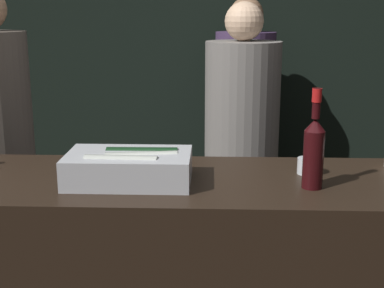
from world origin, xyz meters
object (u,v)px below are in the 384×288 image
object	(u,v)px
person_in_hoodie	(241,139)
ice_bin_with_bottles	(130,166)
person_grey_polo	(244,118)
candle_votive	(308,166)
red_wine_bottle_tall	(314,149)

from	to	relation	value
person_in_hoodie	ice_bin_with_bottles	bearing A→B (deg)	14.15
ice_bin_with_bottles	person_grey_polo	xyz separation A→B (m)	(0.49, 1.63, -0.16)
ice_bin_with_bottles	candle_votive	size ratio (longest dim) A/B	5.30
red_wine_bottle_tall	person_grey_polo	bearing A→B (deg)	94.57
ice_bin_with_bottles	person_grey_polo	size ratio (longest dim) A/B	0.25
candle_votive	person_in_hoodie	distance (m)	1.07
person_in_hoodie	person_grey_polo	distance (m)	0.46
person_in_hoodie	person_grey_polo	size ratio (longest dim) A/B	0.98
red_wine_bottle_tall	ice_bin_with_bottles	bearing A→B (deg)	176.77
red_wine_bottle_tall	person_in_hoodie	size ratio (longest dim) A/B	0.20
person_in_hoodie	person_grey_polo	bearing A→B (deg)	-149.62
red_wine_bottle_tall	person_in_hoodie	xyz separation A→B (m)	(-0.17, 1.20, -0.26)
candle_votive	person_grey_polo	size ratio (longest dim) A/B	0.05
ice_bin_with_bottles	candle_votive	distance (m)	0.65
ice_bin_with_bottles	red_wine_bottle_tall	xyz separation A→B (m)	(0.62, -0.04, 0.08)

